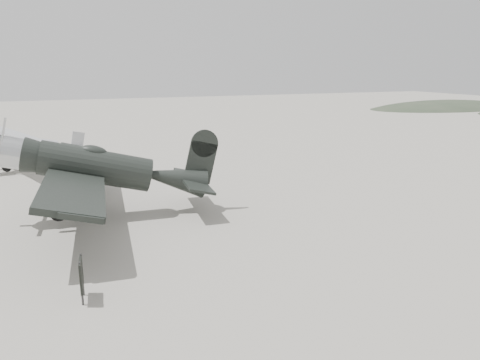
# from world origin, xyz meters

# --- Properties ---
(ground) EXTENTS (160.00, 160.00, 0.00)m
(ground) POSITION_xyz_m (0.00, 0.00, 0.00)
(ground) COLOR gray
(ground) RESTS_ON ground
(hill_northeast) EXTENTS (32.00, 16.00, 5.20)m
(hill_northeast) POSITION_xyz_m (50.00, 40.00, 0.00)
(hill_northeast) COLOR #303C2C
(hill_northeast) RESTS_ON ground
(lowwing_monoplane) EXTENTS (8.70, 12.19, 3.92)m
(lowwing_monoplane) POSITION_xyz_m (-4.29, 5.22, 2.08)
(lowwing_monoplane) COLOR black
(lowwing_monoplane) RESTS_ON ground
(highwing_monoplane) EXTENTS (7.20, 9.96, 2.85)m
(highwing_monoplane) POSITION_xyz_m (-7.95, 16.86, 1.78)
(highwing_monoplane) COLOR #999B9E
(highwing_monoplane) RESTS_ON ground
(sign_board) EXTENTS (0.15, 0.86, 1.24)m
(sign_board) POSITION_xyz_m (-5.90, -2.00, 0.74)
(sign_board) COLOR #333333
(sign_board) RESTS_ON ground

